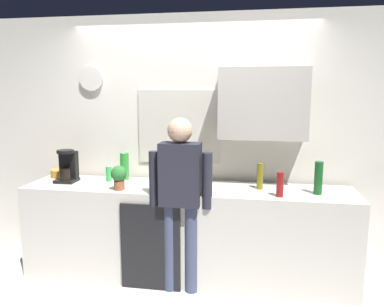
{
  "coord_description": "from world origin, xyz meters",
  "views": [
    {
      "loc": [
        0.66,
        -3.21,
        1.83
      ],
      "look_at": [
        0.06,
        0.25,
        1.25
      ],
      "focal_mm": 35.56,
      "sensor_mm": 36.0,
      "label": 1
    }
  ],
  "objects_px": {
    "coffee_maker": "(67,167)",
    "bottle_red_vinegar": "(280,184)",
    "mixing_bowl": "(61,173)",
    "bottle_amber_beer": "(162,174)",
    "storage_canister": "(181,179)",
    "cup_yellow_cup": "(204,187)",
    "person_at_sink": "(180,191)",
    "bottle_green_wine": "(318,178)",
    "bottle_olive_oil": "(260,176)",
    "dish_soap": "(109,174)",
    "bottle_clear_soda": "(125,166)",
    "potted_plant": "(119,176)"
  },
  "relations": [
    {
      "from": "bottle_olive_oil",
      "to": "dish_soap",
      "type": "xyz_separation_m",
      "value": [
        -1.53,
        0.06,
        -0.05
      ]
    },
    {
      "from": "bottle_amber_beer",
      "to": "storage_canister",
      "type": "xyz_separation_m",
      "value": [
        0.2,
        -0.06,
        -0.03
      ]
    },
    {
      "from": "bottle_clear_soda",
      "to": "bottle_amber_beer",
      "type": "distance_m",
      "value": 0.49
    },
    {
      "from": "coffee_maker",
      "to": "bottle_clear_soda",
      "type": "height_order",
      "value": "coffee_maker"
    },
    {
      "from": "bottle_green_wine",
      "to": "cup_yellow_cup",
      "type": "relative_size",
      "value": 3.53
    },
    {
      "from": "bottle_red_vinegar",
      "to": "person_at_sink",
      "type": "relative_size",
      "value": 0.14
    },
    {
      "from": "bottle_olive_oil",
      "to": "storage_canister",
      "type": "relative_size",
      "value": 1.47
    },
    {
      "from": "bottle_red_vinegar",
      "to": "mixing_bowl",
      "type": "distance_m",
      "value": 2.33
    },
    {
      "from": "bottle_clear_soda",
      "to": "dish_soap",
      "type": "xyz_separation_m",
      "value": [
        -0.13,
        -0.1,
        -0.06
      ]
    },
    {
      "from": "bottle_green_wine",
      "to": "storage_canister",
      "type": "bearing_deg",
      "value": 179.06
    },
    {
      "from": "bottle_olive_oil",
      "to": "potted_plant",
      "type": "bearing_deg",
      "value": -169.06
    },
    {
      "from": "coffee_maker",
      "to": "bottle_clear_soda",
      "type": "distance_m",
      "value": 0.58
    },
    {
      "from": "bottle_amber_beer",
      "to": "bottle_red_vinegar",
      "type": "bearing_deg",
      "value": -11.4
    },
    {
      "from": "coffee_maker",
      "to": "bottle_clear_soda",
      "type": "relative_size",
      "value": 1.18
    },
    {
      "from": "bottle_green_wine",
      "to": "cup_yellow_cup",
      "type": "bearing_deg",
      "value": -174.83
    },
    {
      "from": "dish_soap",
      "to": "bottle_clear_soda",
      "type": "bearing_deg",
      "value": 37.68
    },
    {
      "from": "mixing_bowl",
      "to": "person_at_sink",
      "type": "bearing_deg",
      "value": -20.18
    },
    {
      "from": "coffee_maker",
      "to": "bottle_red_vinegar",
      "type": "bearing_deg",
      "value": -5.97
    },
    {
      "from": "storage_canister",
      "to": "bottle_amber_beer",
      "type": "bearing_deg",
      "value": 162.58
    },
    {
      "from": "cup_yellow_cup",
      "to": "person_at_sink",
      "type": "xyz_separation_m",
      "value": [
        -0.19,
        -0.16,
        -0.0
      ]
    },
    {
      "from": "coffee_maker",
      "to": "storage_canister",
      "type": "xyz_separation_m",
      "value": [
        1.2,
        -0.06,
        -0.06
      ]
    },
    {
      "from": "mixing_bowl",
      "to": "coffee_maker",
      "type": "bearing_deg",
      "value": -47.12
    },
    {
      "from": "cup_yellow_cup",
      "to": "dish_soap",
      "type": "distance_m",
      "value": 1.06
    },
    {
      "from": "coffee_maker",
      "to": "bottle_red_vinegar",
      "type": "xyz_separation_m",
      "value": [
        2.12,
        -0.22,
        -0.04
      ]
    },
    {
      "from": "bottle_clear_soda",
      "to": "person_at_sink",
      "type": "relative_size",
      "value": 0.17
    },
    {
      "from": "bottle_olive_oil",
      "to": "bottle_red_vinegar",
      "type": "bearing_deg",
      "value": -54.18
    },
    {
      "from": "cup_yellow_cup",
      "to": "coffee_maker",
      "type": "bearing_deg",
      "value": 173.16
    },
    {
      "from": "bottle_olive_oil",
      "to": "person_at_sink",
      "type": "relative_size",
      "value": 0.16
    },
    {
      "from": "storage_canister",
      "to": "person_at_sink",
      "type": "distance_m",
      "value": 0.28
    },
    {
      "from": "mixing_bowl",
      "to": "potted_plant",
      "type": "xyz_separation_m",
      "value": [
        0.82,
        -0.42,
        0.09
      ]
    },
    {
      "from": "bottle_clear_soda",
      "to": "storage_canister",
      "type": "height_order",
      "value": "bottle_clear_soda"
    },
    {
      "from": "bottle_amber_beer",
      "to": "dish_soap",
      "type": "relative_size",
      "value": 1.28
    },
    {
      "from": "mixing_bowl",
      "to": "storage_canister",
      "type": "distance_m",
      "value": 1.4
    },
    {
      "from": "dish_soap",
      "to": "storage_canister",
      "type": "xyz_separation_m",
      "value": [
        0.79,
        -0.14,
        0.01
      ]
    },
    {
      "from": "bottle_green_wine",
      "to": "coffee_maker",
      "type": "bearing_deg",
      "value": 178.14
    },
    {
      "from": "coffee_maker",
      "to": "person_at_sink",
      "type": "bearing_deg",
      "value": -14.95
    },
    {
      "from": "dish_soap",
      "to": "person_at_sink",
      "type": "distance_m",
      "value": 0.93
    },
    {
      "from": "dish_soap",
      "to": "mixing_bowl",
      "type": "bearing_deg",
      "value": 169.41
    },
    {
      "from": "bottle_green_wine",
      "to": "bottle_olive_oil",
      "type": "distance_m",
      "value": 0.53
    },
    {
      "from": "bottle_amber_beer",
      "to": "potted_plant",
      "type": "distance_m",
      "value": 0.43
    },
    {
      "from": "bottle_olive_oil",
      "to": "dish_soap",
      "type": "bearing_deg",
      "value": 177.66
    },
    {
      "from": "bottle_amber_beer",
      "to": "dish_soap",
      "type": "bearing_deg",
      "value": 172.61
    },
    {
      "from": "bottle_clear_soda",
      "to": "potted_plant",
      "type": "distance_m",
      "value": 0.43
    },
    {
      "from": "bottle_amber_beer",
      "to": "person_at_sink",
      "type": "xyz_separation_m",
      "value": [
        0.25,
        -0.34,
        -0.07
      ]
    },
    {
      "from": "coffee_maker",
      "to": "mixing_bowl",
      "type": "bearing_deg",
      "value": 132.88
    },
    {
      "from": "bottle_amber_beer",
      "to": "storage_canister",
      "type": "height_order",
      "value": "bottle_amber_beer"
    },
    {
      "from": "bottle_red_vinegar",
      "to": "cup_yellow_cup",
      "type": "relative_size",
      "value": 2.59
    },
    {
      "from": "bottle_green_wine",
      "to": "cup_yellow_cup",
      "type": "height_order",
      "value": "bottle_green_wine"
    },
    {
      "from": "bottle_green_wine",
      "to": "bottle_clear_soda",
      "type": "distance_m",
      "value": 1.93
    },
    {
      "from": "bottle_green_wine",
      "to": "storage_canister",
      "type": "relative_size",
      "value": 1.76
    }
  ]
}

